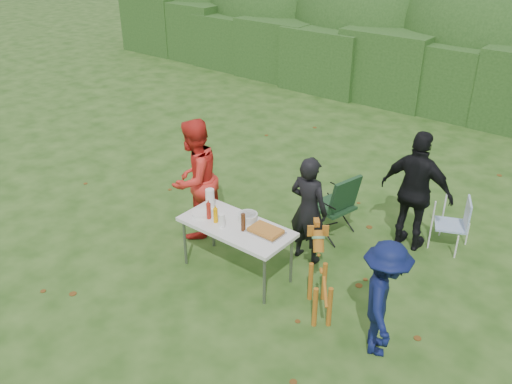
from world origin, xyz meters
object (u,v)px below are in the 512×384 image
Objects in this scene: person_black_puffy at (416,192)px; beer_bottle at (243,222)px; person_cook at (308,210)px; person_red_jacket at (194,179)px; ketchup_bottle at (209,211)px; lawn_chair at (451,223)px; mustard_bottle at (216,215)px; folding_table at (236,229)px; dog at (321,281)px; paper_towel_roll at (210,198)px; child at (384,299)px; camping_chair at (332,203)px.

person_black_puffy is 7.31× the size of beer_bottle.
person_red_jacket reaches higher than person_cook.
person_red_jacket is 8.13× the size of ketchup_bottle.
lawn_chair is at bearing 115.84° from person_red_jacket.
lawn_chair is (3.08, 1.98, -0.50)m from person_red_jacket.
mustard_bottle is 0.14m from ketchup_bottle.
lawn_chair is (1.96, 2.38, -0.30)m from folding_table.
ketchup_bottle reaches higher than dog.
beer_bottle reaches higher than dog.
paper_towel_roll is at bearing 46.13° from dog.
person_red_jacket is 7.45× the size of beer_bottle.
child is at bearing 69.89° from lawn_chair.
person_black_puffy is 2.84m from paper_towel_roll.
paper_towel_roll reaches higher than mustard_bottle.
person_red_jacket is (-1.13, 0.40, 0.21)m from folding_table.
lawn_chair is 3.44m from ketchup_bottle.
person_red_jacket is 2.49m from dog.
child is 5.73× the size of beer_bottle.
person_red_jacket is at bearing 8.52° from lawn_chair.
lawn_chair is at bearing 46.50° from ketchup_bottle.
ketchup_bottle is at bearing 78.17° from camping_chair.
camping_chair reaches higher than ketchup_bottle.
person_red_jacket is at bearing 155.15° from paper_towel_roll.
folding_table is at bearing -14.26° from paper_towel_roll.
lawn_chair is 3.91× the size of mustard_bottle.
paper_towel_roll is (-0.59, 0.15, 0.18)m from folding_table.
person_red_jacket is at bearing 149.85° from mustard_bottle.
person_black_puffy reaches higher than folding_table.
person_cook is 1.59× the size of dog.
lawn_chair is 3.26× the size of beer_bottle.
person_black_puffy is 1.76× the size of camping_chair.
ketchup_bottle is 0.92× the size of beer_bottle.
child is 0.88m from dog.
camping_chair is at bearing 80.81° from beer_bottle.
person_cook is 6.40× the size of beer_bottle.
beer_bottle is at bearing 29.13° from lawn_chair.
beer_bottle is (-0.28, -1.71, 0.36)m from camping_chair.
mustard_bottle is (-0.25, -0.11, 0.15)m from folding_table.
folding_table is 1.02m from person_cook.
child is at bearing -5.34° from paper_towel_roll.
person_cook is 1.19m from dog.
child is at bearing -137.59° from dog.
dog is 1.60m from mustard_bottle.
child reaches higher than folding_table.
beer_bottle is (0.15, -0.04, 0.17)m from folding_table.
mustard_bottle is at bearing 50.09° from person_cook.
person_red_jacket is 2.05m from camping_chair.
beer_bottle is 0.92× the size of paper_towel_roll.
paper_towel_roll is at bearing 69.17° from camping_chair.
ketchup_bottle is (-0.82, -1.76, 0.35)m from camping_chair.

